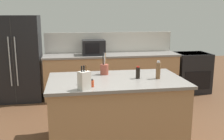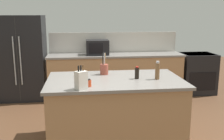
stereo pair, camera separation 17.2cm
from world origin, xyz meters
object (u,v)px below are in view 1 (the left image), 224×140
at_px(refrigerator, 17,59).
at_px(soy_sauce_bottle, 138,73).
at_px(spice_jar_paprika, 92,83).
at_px(range_oven, 191,72).
at_px(pepper_grinder, 158,70).
at_px(salt_shaker, 84,79).
at_px(knife_block, 84,80).
at_px(microwave, 94,47).
at_px(utensil_crock, 104,69).

xyz_separation_m(refrigerator, soy_sauce_bottle, (2.02, -2.27, 0.13)).
bearing_deg(spice_jar_paprika, range_oven, 44.70).
distance_m(refrigerator, soy_sauce_bottle, 3.04).
distance_m(pepper_grinder, salt_shaker, 1.03).
distance_m(refrigerator, spice_jar_paprika, 2.93).
relative_size(pepper_grinder, salt_shaker, 1.86).
xyz_separation_m(range_oven, soy_sauce_bottle, (-1.90, -2.22, 0.55)).
height_order(spice_jar_paprika, pepper_grinder, pepper_grinder).
relative_size(knife_block, salt_shaker, 2.16).
bearing_deg(knife_block, microwave, 48.65).
bearing_deg(salt_shaker, refrigerator, 117.36).
distance_m(microwave, salt_shaker, 2.43).
bearing_deg(knife_block, pepper_grinder, -13.88).
height_order(knife_block, pepper_grinder, knife_block).
relative_size(range_oven, soy_sauce_bottle, 5.34).
bearing_deg(knife_block, spice_jar_paprika, 14.38).
height_order(range_oven, spice_jar_paprika, spice_jar_paprika).
relative_size(spice_jar_paprika, salt_shaker, 0.72).
distance_m(refrigerator, pepper_grinder, 3.27).
bearing_deg(salt_shaker, range_oven, 42.13).
relative_size(knife_block, pepper_grinder, 1.16).
distance_m(microwave, soy_sauce_bottle, 2.26).
distance_m(knife_block, spice_jar_paprika, 0.16).
height_order(soy_sauce_bottle, pepper_grinder, pepper_grinder).
relative_size(range_oven, pepper_grinder, 3.69).
distance_m(microwave, knife_block, 2.67).
bearing_deg(knife_block, salt_shaker, 54.11).
distance_m(refrigerator, utensil_crock, 2.53).
xyz_separation_m(microwave, pepper_grinder, (0.67, -2.28, -0.04)).
xyz_separation_m(soy_sauce_bottle, salt_shaker, (-0.75, -0.18, -0.02)).
bearing_deg(refrigerator, microwave, -1.82).
relative_size(refrigerator, spice_jar_paprika, 18.36).
height_order(microwave, salt_shaker, microwave).
height_order(refrigerator, pepper_grinder, refrigerator).
bearing_deg(salt_shaker, microwave, 81.71).
relative_size(range_oven, knife_block, 3.17).
bearing_deg(salt_shaker, pepper_grinder, 6.87).
bearing_deg(range_oven, spice_jar_paprika, -135.30).
height_order(utensil_crock, spice_jar_paprika, utensil_crock).
xyz_separation_m(range_oven, microwave, (-2.30, 0.00, 0.63)).
bearing_deg(knife_block, refrigerator, 81.39).
xyz_separation_m(knife_block, salt_shaker, (0.01, 0.25, -0.05)).
height_order(range_oven, soy_sauce_bottle, soy_sauce_bottle).
height_order(refrigerator, range_oven, refrigerator).
xyz_separation_m(utensil_crock, spice_jar_paprika, (-0.24, -0.64, -0.04)).
xyz_separation_m(knife_block, utensil_crock, (0.34, 0.74, -0.03)).
relative_size(utensil_crock, pepper_grinder, 1.28).
bearing_deg(salt_shaker, spice_jar_paprika, -57.95).
xyz_separation_m(pepper_grinder, salt_shaker, (-1.02, -0.12, -0.05)).
xyz_separation_m(refrigerator, microwave, (1.62, -0.05, 0.21)).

